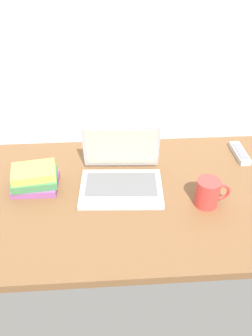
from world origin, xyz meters
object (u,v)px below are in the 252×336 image
at_px(book_stack, 35,178).
at_px(coffee_mug, 208,192).
at_px(laptop, 121,174).
at_px(remote_control_near, 240,153).

bearing_deg(book_stack, coffee_mug, -12.36).
distance_m(laptop, book_stack, 0.33).
distance_m(coffee_mug, book_stack, 0.65).
height_order(coffee_mug, remote_control_near, coffee_mug).
distance_m(remote_control_near, book_stack, 0.87).
bearing_deg(book_stack, laptop, -0.05).
xyz_separation_m(coffee_mug, remote_control_near, (0.22, 0.30, -0.04)).
bearing_deg(coffee_mug, remote_control_near, 53.11).
distance_m(laptop, remote_control_near, 0.55).
distance_m(laptop, coffee_mug, 0.33).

